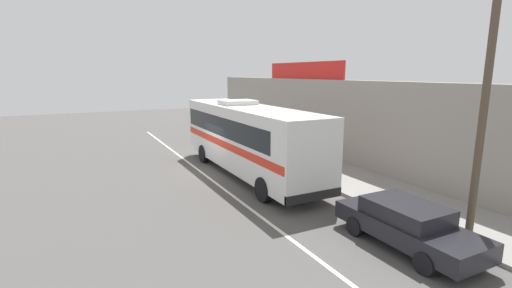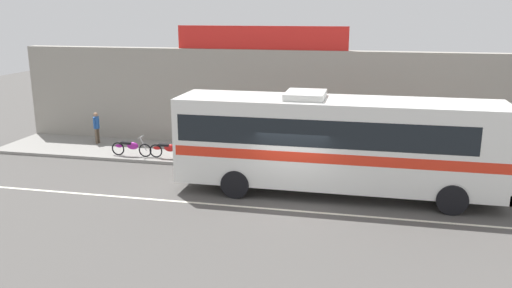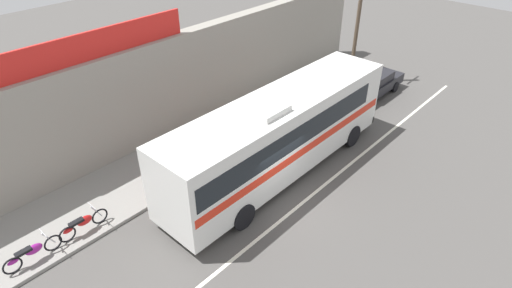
% 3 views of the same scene
% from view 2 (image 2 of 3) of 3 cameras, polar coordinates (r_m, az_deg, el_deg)
% --- Properties ---
extents(ground_plane, '(70.00, 70.00, 0.00)m').
position_cam_2_polar(ground_plane, '(18.72, 3.89, -6.35)').
color(ground_plane, '#4F4C49').
extents(sidewalk_slab, '(30.00, 3.60, 0.14)m').
position_cam_2_polar(sidewalk_slab, '(23.59, 5.77, -1.79)').
color(sidewalk_slab, gray).
rests_on(sidewalk_slab, ground_plane).
extents(storefront_facade, '(30.00, 0.70, 4.80)m').
position_cam_2_polar(storefront_facade, '(25.16, 6.49, 4.66)').
color(storefront_facade, gray).
rests_on(storefront_facade, ground_plane).
extents(storefront_billboard, '(8.24, 0.12, 1.10)m').
position_cam_2_polar(storefront_billboard, '(25.24, 0.55, 11.53)').
color(storefront_billboard, red).
rests_on(storefront_billboard, storefront_facade).
extents(road_center_stripe, '(30.00, 0.14, 0.01)m').
position_cam_2_polar(road_center_stripe, '(17.98, 3.50, -7.22)').
color(road_center_stripe, silver).
rests_on(road_center_stripe, ground_plane).
extents(intercity_bus, '(11.65, 2.68, 3.78)m').
position_cam_2_polar(intercity_bus, '(19.14, 8.51, 0.47)').
color(intercity_bus, silver).
rests_on(intercity_bus, ground_plane).
extents(motorcycle_black, '(1.87, 0.56, 0.94)m').
position_cam_2_polar(motorcycle_black, '(23.76, -9.57, -0.56)').
color(motorcycle_black, black).
rests_on(motorcycle_black, sidewalk_slab).
extents(motorcycle_red, '(1.95, 0.56, 0.94)m').
position_cam_2_polar(motorcycle_red, '(24.46, -13.52, -0.33)').
color(motorcycle_red, black).
rests_on(motorcycle_red, sidewalk_slab).
extents(motorcycle_orange, '(1.90, 0.56, 0.94)m').
position_cam_2_polar(motorcycle_orange, '(22.64, -0.89, -1.11)').
color(motorcycle_orange, black).
rests_on(motorcycle_orange, sidewalk_slab).
extents(pedestrian_far_right, '(0.30, 0.48, 1.57)m').
position_cam_2_polar(pedestrian_far_right, '(27.16, -17.02, 1.93)').
color(pedestrian_far_right, brown).
rests_on(pedestrian_far_right, sidewalk_slab).
extents(pedestrian_near_shop, '(0.30, 0.48, 1.58)m').
position_cam_2_polar(pedestrian_near_shop, '(23.00, 8.76, 0.23)').
color(pedestrian_near_shop, black).
rests_on(pedestrian_near_shop, sidewalk_slab).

